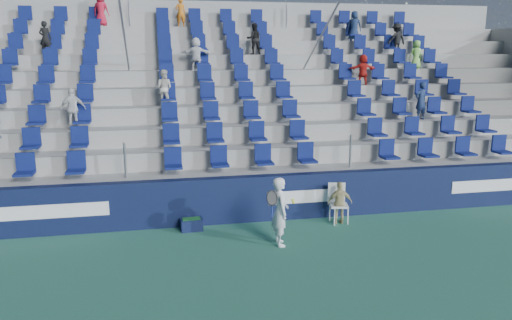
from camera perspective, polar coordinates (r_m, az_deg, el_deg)
The scene contains 7 objects.
ground at distance 10.27m, azimuth 2.03°, elevation -12.73°, with size 70.00×70.00×0.00m, color #2E6B54.
sponsor_wall at distance 12.94m, azimuth -1.17°, elevation -4.47°, with size 24.00×0.32×1.20m.
grandstand at distance 17.55m, azimuth -4.16°, elevation 5.14°, with size 24.00×8.17×6.63m.
tennis_player at distance 11.36m, azimuth 2.77°, elevation -5.88°, with size 0.69×0.63×1.59m.
line_judge_chair at distance 13.09m, azimuth 9.32°, elevation -4.54°, with size 0.54×0.55×1.01m.
line_judge at distance 12.96m, azimuth 9.56°, elevation -4.85°, with size 0.65×0.27×1.10m, color tan.
ball_bin at distance 12.53m, azimuth -7.38°, elevation -7.25°, with size 0.55×0.38×0.30m.
Camera 1 is at (-2.17, -9.03, 4.38)m, focal length 35.00 mm.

